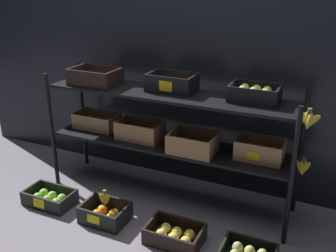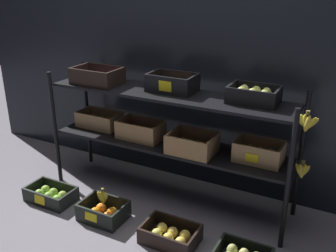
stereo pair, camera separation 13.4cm
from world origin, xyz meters
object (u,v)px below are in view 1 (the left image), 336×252
at_px(crate_ground_apple_gold, 175,235).
at_px(crate_ground_apple_green, 50,198).
at_px(banana_bunch_loose, 105,199).
at_px(display_rack, 170,119).
at_px(crate_ground_orange, 105,214).

bearing_deg(crate_ground_apple_gold, crate_ground_apple_green, 179.48).
height_order(crate_ground_apple_green, crate_ground_apple_gold, crate_ground_apple_gold).
distance_m(crate_ground_apple_green, crate_ground_apple_gold, 1.03).
distance_m(crate_ground_apple_green, banana_bunch_loose, 0.52).
xyz_separation_m(display_rack, crate_ground_orange, (-0.27, -0.48, -0.59)).
relative_size(display_rack, crate_ground_orange, 6.18).
relative_size(crate_ground_apple_green, crate_ground_orange, 1.17).
height_order(display_rack, crate_ground_orange, display_rack).
bearing_deg(crate_ground_apple_gold, crate_ground_orange, 179.59).
distance_m(display_rack, banana_bunch_loose, 0.72).
xyz_separation_m(display_rack, crate_ground_apple_gold, (0.26, -0.48, -0.59)).
bearing_deg(crate_ground_orange, display_rack, 60.27).
relative_size(display_rack, banana_bunch_loose, 16.50).
bearing_deg(display_rack, crate_ground_apple_gold, -61.78).
distance_m(display_rack, crate_ground_orange, 0.81).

